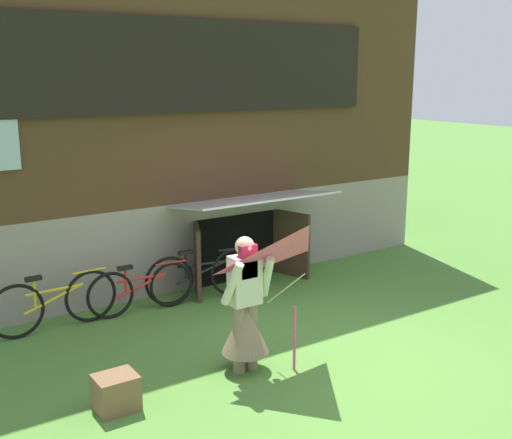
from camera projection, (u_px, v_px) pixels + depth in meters
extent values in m
plane|color=#4C7F33|center=(331.00, 357.00, 7.32)|extent=(60.00, 60.00, 0.00)
cube|color=gray|center=(137.00, 214.00, 11.62)|extent=(8.76, 4.98, 1.34)
cube|color=#4C331E|center=(131.00, 60.00, 11.00)|extent=(8.76, 4.98, 4.17)
cube|color=black|center=(201.00, 66.00, 8.98)|extent=(5.88, 0.08, 1.29)
cube|color=#9EB7C6|center=(201.00, 66.00, 8.99)|extent=(5.72, 0.04, 1.17)
cube|color=black|center=(237.00, 248.00, 9.94)|extent=(1.40, 0.03, 1.05)
cube|color=#3D2B1E|center=(198.00, 261.00, 9.25)|extent=(0.35, 0.66, 1.05)
cube|color=#3D2B1E|center=(291.00, 244.00, 10.17)|extent=(0.27, 0.69, 1.05)
cube|color=#B2B2B7|center=(255.00, 199.00, 9.31)|extent=(2.37, 1.09, 0.18)
cylinder|color=#7F6B51|center=(239.00, 339.00, 6.88)|extent=(0.14, 0.14, 0.77)
cylinder|color=#7F6B51|center=(251.00, 336.00, 6.97)|extent=(0.14, 0.14, 0.77)
cone|color=#7F6B51|center=(245.00, 327.00, 6.90)|extent=(0.52, 0.52, 0.58)
cube|color=beige|center=(245.00, 280.00, 6.78)|extent=(0.34, 0.20, 0.54)
cylinder|color=beige|center=(232.00, 284.00, 6.57)|extent=(0.16, 0.31, 0.51)
cylinder|color=beige|center=(267.00, 276.00, 6.81)|extent=(0.16, 0.31, 0.51)
cube|color=maroon|center=(248.00, 261.00, 6.68)|extent=(0.20, 0.08, 0.36)
sphere|color=#D8AD8E|center=(245.00, 246.00, 6.69)|extent=(0.21, 0.21, 0.21)
pyramid|color=#E54C7F|center=(309.00, 268.00, 6.45)|extent=(1.08, 0.87, 0.61)
cylinder|color=beige|center=(285.00, 289.00, 6.78)|extent=(0.01, 0.67, 0.53)
cylinder|color=#E54C7F|center=(294.00, 338.00, 6.93)|extent=(0.03, 0.03, 0.75)
torus|color=black|center=(233.00, 272.00, 9.28)|extent=(0.71, 0.16, 0.71)
torus|color=black|center=(170.00, 281.00, 8.89)|extent=(0.71, 0.16, 0.71)
cylinder|color=black|center=(202.00, 264.00, 9.04)|extent=(0.72, 0.15, 0.04)
cylinder|color=black|center=(202.00, 272.00, 9.07)|extent=(0.79, 0.16, 0.29)
cylinder|color=black|center=(186.00, 266.00, 8.94)|extent=(0.04, 0.04, 0.40)
cube|color=black|center=(185.00, 253.00, 8.90)|extent=(0.20, 0.08, 0.05)
cylinder|color=black|center=(233.00, 249.00, 9.20)|extent=(0.44, 0.10, 0.03)
torus|color=black|center=(171.00, 284.00, 8.83)|extent=(0.65, 0.08, 0.65)
torus|color=black|center=(110.00, 295.00, 8.40)|extent=(0.65, 0.08, 0.65)
cylinder|color=red|center=(141.00, 278.00, 8.58)|extent=(0.66, 0.07, 0.04)
cylinder|color=red|center=(141.00, 286.00, 8.61)|extent=(0.72, 0.08, 0.26)
cylinder|color=red|center=(126.00, 281.00, 8.47)|extent=(0.04, 0.04, 0.36)
cube|color=black|center=(125.00, 268.00, 8.43)|extent=(0.20, 0.08, 0.05)
cylinder|color=red|center=(171.00, 263.00, 8.76)|extent=(0.44, 0.05, 0.03)
torus|color=black|center=(91.00, 296.00, 8.30)|extent=(0.70, 0.07, 0.70)
torus|color=black|center=(16.00, 312.00, 7.75)|extent=(0.70, 0.07, 0.70)
cylinder|color=gold|center=(54.00, 290.00, 7.98)|extent=(0.72, 0.06, 0.04)
cylinder|color=gold|center=(54.00, 299.00, 8.01)|extent=(0.78, 0.06, 0.29)
cylinder|color=gold|center=(35.00, 294.00, 7.85)|extent=(0.04, 0.04, 0.40)
cube|color=black|center=(33.00, 279.00, 7.80)|extent=(0.20, 0.08, 0.05)
cylinder|color=gold|center=(89.00, 271.00, 8.22)|extent=(0.44, 0.04, 0.03)
cube|color=brown|center=(116.00, 392.00, 6.15)|extent=(0.40, 0.34, 0.35)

